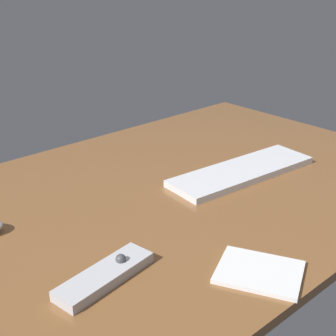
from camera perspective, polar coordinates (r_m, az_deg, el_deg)
The scene contains 4 objects.
desk at distance 109.76cm, azimuth -1.38°, elevation -3.87°, with size 140.00×84.00×2.00cm, color brown.
keyboard at distance 121.53cm, azimuth 8.65°, elevation -0.39°, with size 39.36×11.89×1.65cm, color silver.
media_remote at distance 83.18cm, azimuth -7.33°, elevation -12.30°, with size 18.99×8.18×3.10cm.
notepad at distance 85.72cm, azimuth 10.61°, elevation -11.84°, with size 14.00×11.14×0.73cm, color silver.
Camera 1 is at (-63.55, -74.09, 51.19)cm, focal length 52.24 mm.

